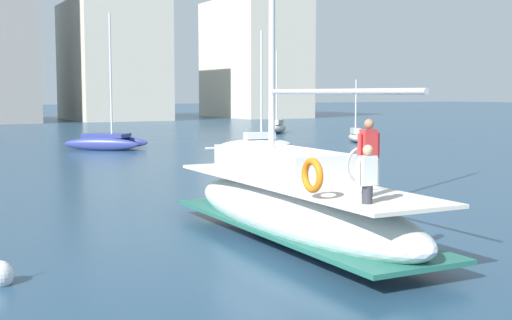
{
  "coord_description": "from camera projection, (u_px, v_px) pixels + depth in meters",
  "views": [
    {
      "loc": [
        -10.33,
        -15.75,
        3.57
      ],
      "look_at": [
        -1.79,
        0.18,
        1.8
      ],
      "focal_mm": 48.18,
      "sensor_mm": 36.0,
      "label": 1
    }
  ],
  "objects": [
    {
      "name": "moored_sloop_near",
      "position": [
        277.0,
        127.0,
        61.26
      ],
      "size": [
        4.16,
        4.31,
        7.26
      ],
      "color": "#B7B2A8",
      "rests_on": "ground"
    },
    {
      "name": "moored_sloop_far",
      "position": [
        257.0,
        143.0,
        42.16
      ],
      "size": [
        4.75,
        1.76,
        7.35
      ],
      "color": "silver",
      "rests_on": "ground"
    },
    {
      "name": "moored_cutter_left",
      "position": [
        107.0,
        140.0,
        43.49
      ],
      "size": [
        5.27,
        4.81,
        8.54
      ],
      "color": "navy",
      "rests_on": "ground"
    },
    {
      "name": "ground_plane",
      "position": [
        316.0,
        222.0,
        19.02
      ],
      "size": [
        400.0,
        400.0,
        0.0
      ],
      "primitive_type": "plane",
      "color": "navy"
    },
    {
      "name": "main_sailboat",
      "position": [
        294.0,
        204.0,
        16.56
      ],
      "size": [
        2.58,
        9.64,
        11.92
      ],
      "color": "silver",
      "rests_on": "ground"
    },
    {
      "name": "moored_cutter_right",
      "position": [
        356.0,
        136.0,
        50.04
      ],
      "size": [
        2.4,
        3.76,
        4.54
      ],
      "color": "#B7B2A8",
      "rests_on": "ground"
    }
  ]
}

